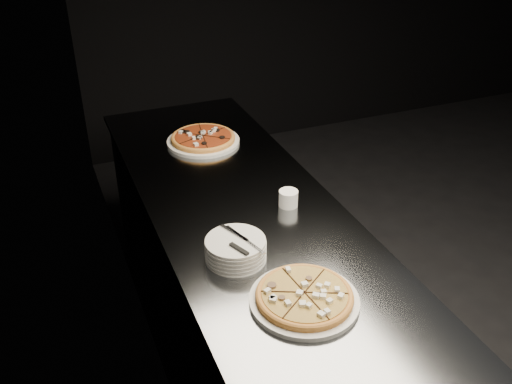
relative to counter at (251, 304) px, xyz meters
name	(u,v)px	position (x,y,z in m)	size (l,w,h in m)	color
wall_left	(145,115)	(-0.37, 0.00, 0.94)	(0.02, 5.00, 2.80)	black
counter	(251,304)	(0.00, 0.00, 0.00)	(0.74, 2.44, 0.92)	slate
pizza_mushroom	(304,297)	(-0.03, -0.54, 0.48)	(0.41, 0.41, 0.04)	silver
pizza_tomato	(203,139)	(0.03, 0.69, 0.48)	(0.41, 0.41, 0.04)	silver
plate_stack	(236,249)	(-0.15, -0.25, 0.50)	(0.21, 0.21, 0.08)	silver
cutlery	(239,241)	(-0.14, -0.26, 0.54)	(0.08, 0.22, 0.01)	#B1B4B8
ramekin	(288,198)	(0.17, 0.00, 0.50)	(0.08, 0.08, 0.07)	white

